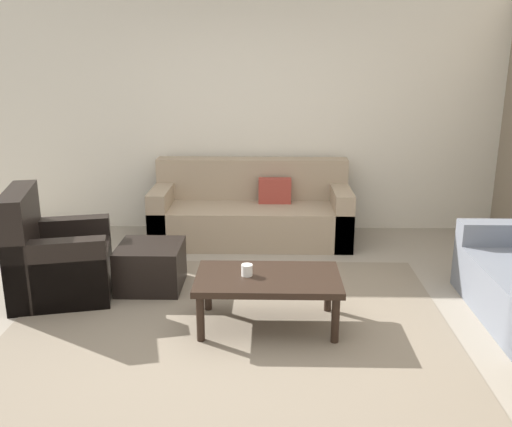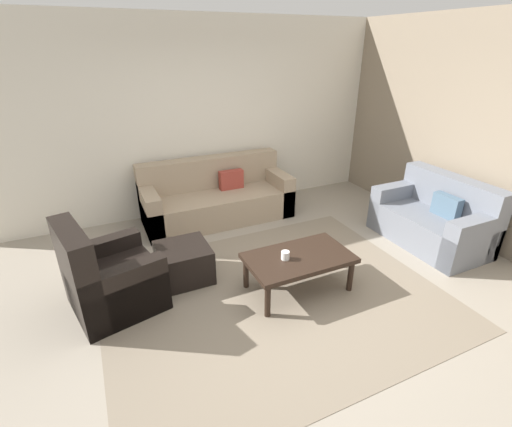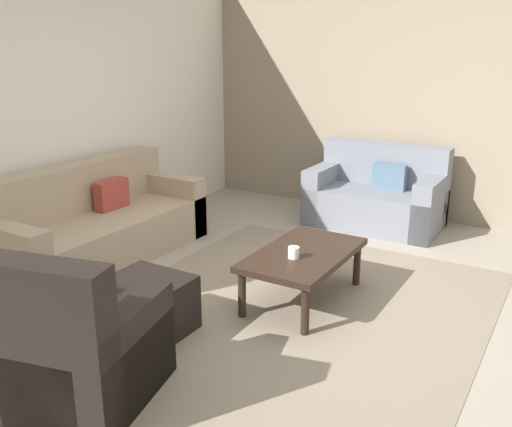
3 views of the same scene
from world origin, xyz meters
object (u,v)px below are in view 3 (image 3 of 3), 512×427
Objects in this scene: couch_loveseat at (378,198)px; coffee_table at (304,258)px; armchair_leather at (72,354)px; cup at (294,252)px; couch_main at (93,227)px; ottoman at (145,307)px.

coffee_table is at bearing -175.90° from couch_loveseat.
coffee_table is (1.86, -0.52, 0.05)m from armchair_leather.
armchair_leather is 1.78m from cup.
couch_main is 1.64m from ottoman.
couch_loveseat is 2.53× the size of ottoman.
couch_main is 2.10m from cup.
coffee_table is 12.47× the size of cup.
couch_main is 3.85× the size of ottoman.
ottoman is at bearing 146.04° from coffee_table.
ottoman is (-0.86, -1.39, -0.10)m from couch_main.
couch_main and couch_loveseat have the same top height.
ottoman is 1.16m from cup.
couch_main is 2.25× the size of armchair_leather.
ottoman is 1.27m from coffee_table.
ottoman is (0.81, 0.19, -0.11)m from armchair_leather.
coffee_table is (-2.18, -0.16, 0.06)m from couch_loveseat.
armchair_leather reaches higher than cup.
cup is at bearing 177.85° from coffee_table.
ottoman is at bearing 13.17° from armchair_leather.
coffee_table is (1.05, -0.71, 0.16)m from ottoman.
couch_main is at bearing 43.50° from armchair_leather.
armchair_leather is 0.83m from ottoman.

